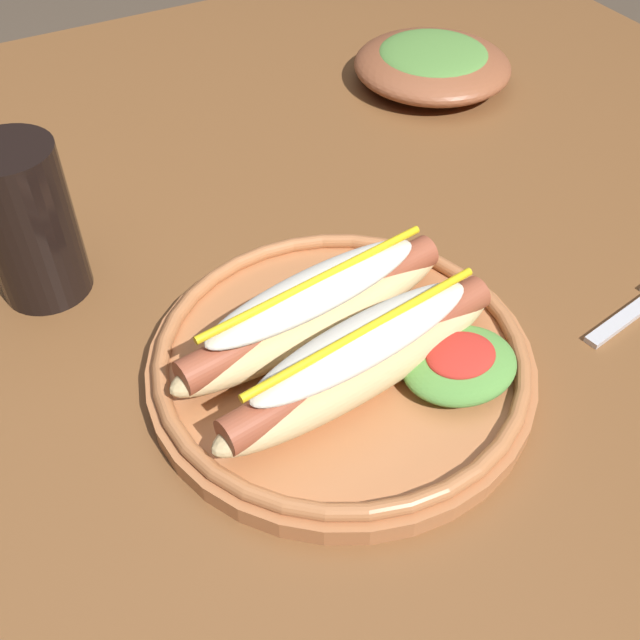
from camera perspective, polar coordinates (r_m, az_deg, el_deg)
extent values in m
plane|color=brown|center=(1.29, -2.99, -21.09)|extent=(8.00, 8.00, 0.00)
cube|color=brown|center=(0.69, -5.19, 4.08)|extent=(1.32, 1.07, 0.04)
cylinder|color=brown|center=(1.46, 9.07, 10.07)|extent=(0.06, 0.06, 0.70)
cylinder|color=#B77042|center=(0.57, 1.45, -3.45)|extent=(0.29, 0.29, 0.02)
torus|color=#B77042|center=(0.56, 1.47, -2.63)|extent=(0.28, 0.28, 0.01)
ellipsoid|color=#E0C184|center=(0.53, 3.50, -3.36)|extent=(0.25, 0.08, 0.04)
cylinder|color=#9E4C33|center=(0.53, 3.53, -2.79)|extent=(0.23, 0.06, 0.03)
ellipsoid|color=silver|center=(0.51, 3.62, -1.43)|extent=(0.19, 0.07, 0.02)
cylinder|color=yellow|center=(0.51, 3.67, -0.64)|extent=(0.20, 0.04, 0.01)
ellipsoid|color=#E0C184|center=(0.56, -0.38, 0.26)|extent=(0.25, 0.08, 0.04)
cylinder|color=#9E4C33|center=(0.56, -0.39, 0.83)|extent=(0.23, 0.06, 0.03)
ellipsoid|color=silver|center=(0.55, -0.40, 2.20)|extent=(0.19, 0.07, 0.02)
cylinder|color=yellow|center=(0.54, -0.40, 2.98)|extent=(0.20, 0.04, 0.01)
ellipsoid|color=#5B9942|center=(0.55, 10.46, -3.33)|extent=(0.09, 0.07, 0.02)
ellipsoid|color=red|center=(0.54, 10.59, -2.63)|extent=(0.05, 0.04, 0.01)
cube|color=silver|center=(0.66, 21.89, 0.04)|extent=(0.09, 0.03, 0.00)
cylinder|color=black|center=(0.64, -21.17, 6.83)|extent=(0.07, 0.07, 0.13)
ellipsoid|color=brown|center=(0.94, 8.47, 18.49)|extent=(0.18, 0.18, 0.04)
ellipsoid|color=#56893D|center=(0.93, 8.56, 19.26)|extent=(0.13, 0.13, 0.02)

